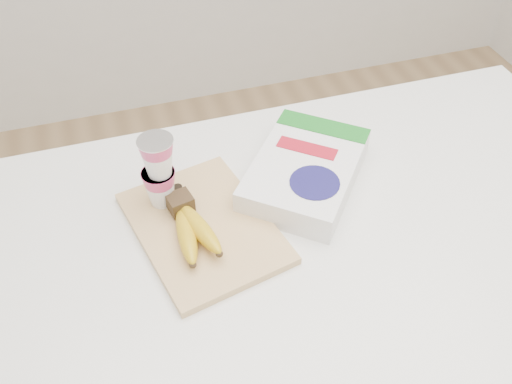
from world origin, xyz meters
TOP-DOWN VIEW (x-y plane):
  - room at (0.00, 0.00)m, footprint 4.00×4.00m
  - table at (0.00, 0.00)m, footprint 1.36×0.91m
  - cutting_board at (-0.26, 0.10)m, footprint 0.32×0.39m
  - bananas at (-0.29, 0.08)m, footprint 0.09×0.19m
  - yogurt_stack at (-0.33, 0.19)m, footprint 0.07×0.07m
  - cereal_box at (-0.02, 0.17)m, footprint 0.35×0.37m

SIDE VIEW (x-z plane):
  - table at x=0.00m, z-range 0.00..1.02m
  - cutting_board at x=-0.26m, z-range 1.02..1.04m
  - cereal_box at x=-0.02m, z-range 1.02..1.09m
  - bananas at x=-0.29m, z-range 1.03..1.08m
  - yogurt_stack at x=-0.33m, z-range 1.04..1.21m
  - room at x=0.00m, z-range -0.65..3.35m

